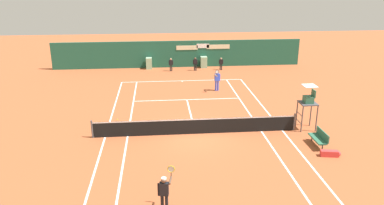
{
  "coord_description": "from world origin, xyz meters",
  "views": [
    {
      "loc": [
        -2.12,
        -20.33,
        9.0
      ],
      "look_at": [
        0.11,
        3.4,
        0.8
      ],
      "focal_mm": 35.05,
      "sensor_mm": 36.0,
      "label": 1
    }
  ],
  "objects_px": {
    "player_bench": "(319,137)",
    "equipment_bag": "(331,153)",
    "ball_kid_left_post": "(195,63)",
    "ball_kid_centre_post": "(171,64)",
    "player_on_baseline": "(217,79)",
    "player_near_side": "(164,191)",
    "ball_kid_right_post": "(221,63)",
    "umpire_chair": "(308,101)",
    "tennis_ball_mid_court": "(117,119)"
  },
  "relations": [
    {
      "from": "player_on_baseline",
      "to": "ball_kid_left_post",
      "type": "bearing_deg",
      "value": -93.34
    },
    {
      "from": "equipment_bag",
      "to": "player_on_baseline",
      "type": "bearing_deg",
      "value": 108.9
    },
    {
      "from": "ball_kid_left_post",
      "to": "equipment_bag",
      "type": "bearing_deg",
      "value": 109.16
    },
    {
      "from": "ball_kid_centre_post",
      "to": "umpire_chair",
      "type": "bearing_deg",
      "value": 117.86
    },
    {
      "from": "player_bench",
      "to": "equipment_bag",
      "type": "height_order",
      "value": "player_bench"
    },
    {
      "from": "player_on_baseline",
      "to": "ball_kid_centre_post",
      "type": "distance_m",
      "value": 7.65
    },
    {
      "from": "equipment_bag",
      "to": "ball_kid_left_post",
      "type": "bearing_deg",
      "value": 105.38
    },
    {
      "from": "ball_kid_left_post",
      "to": "player_near_side",
      "type": "bearing_deg",
      "value": 84.94
    },
    {
      "from": "ball_kid_centre_post",
      "to": "equipment_bag",
      "type": "bearing_deg",
      "value": 112.97
    },
    {
      "from": "tennis_ball_mid_court",
      "to": "player_on_baseline",
      "type": "bearing_deg",
      "value": 37.74
    },
    {
      "from": "player_on_baseline",
      "to": "ball_kid_right_post",
      "type": "xyz_separation_m",
      "value": [
        1.48,
        6.83,
        -0.29
      ]
    },
    {
      "from": "umpire_chair",
      "to": "player_near_side",
      "type": "xyz_separation_m",
      "value": [
        -8.81,
        -7.7,
        -0.85
      ]
    },
    {
      "from": "ball_kid_centre_post",
      "to": "player_bench",
      "type": "bearing_deg",
      "value": 114.09
    },
    {
      "from": "ball_kid_centre_post",
      "to": "player_on_baseline",
      "type": "bearing_deg",
      "value": 117.88
    },
    {
      "from": "player_on_baseline",
      "to": "umpire_chair",
      "type": "bearing_deg",
      "value": 104.48
    },
    {
      "from": "player_near_side",
      "to": "ball_kid_centre_post",
      "type": "bearing_deg",
      "value": 96.5
    },
    {
      "from": "umpire_chair",
      "to": "tennis_ball_mid_court",
      "type": "xyz_separation_m",
      "value": [
        -11.65,
        2.56,
        -1.76
      ]
    },
    {
      "from": "player_on_baseline",
      "to": "player_near_side",
      "type": "xyz_separation_m",
      "value": [
        -4.62,
        -16.02,
        -0.05
      ]
    },
    {
      "from": "ball_kid_left_post",
      "to": "ball_kid_centre_post",
      "type": "bearing_deg",
      "value": 3.78
    },
    {
      "from": "ball_kid_left_post",
      "to": "ball_kid_centre_post",
      "type": "xyz_separation_m",
      "value": [
        -2.37,
        0.0,
        -0.02
      ]
    },
    {
      "from": "umpire_chair",
      "to": "player_on_baseline",
      "type": "height_order",
      "value": "umpire_chair"
    },
    {
      "from": "player_bench",
      "to": "equipment_bag",
      "type": "xyz_separation_m",
      "value": [
        0.12,
        -1.29,
        -0.35
      ]
    },
    {
      "from": "ball_kid_centre_post",
      "to": "tennis_ball_mid_court",
      "type": "relative_size",
      "value": 18.8
    },
    {
      "from": "umpire_chair",
      "to": "ball_kid_left_post",
      "type": "xyz_separation_m",
      "value": [
        -5.26,
        15.16,
        -1.04
      ]
    },
    {
      "from": "player_bench",
      "to": "tennis_ball_mid_court",
      "type": "distance_m",
      "value": 12.49
    },
    {
      "from": "ball_kid_right_post",
      "to": "player_on_baseline",
      "type": "bearing_deg",
      "value": 85.12
    },
    {
      "from": "umpire_chair",
      "to": "player_bench",
      "type": "bearing_deg",
      "value": 175.41
    },
    {
      "from": "ball_kid_right_post",
      "to": "tennis_ball_mid_court",
      "type": "height_order",
      "value": "ball_kid_right_post"
    },
    {
      "from": "umpire_chair",
      "to": "tennis_ball_mid_court",
      "type": "height_order",
      "value": "umpire_chair"
    },
    {
      "from": "ball_kid_right_post",
      "to": "ball_kid_left_post",
      "type": "bearing_deg",
      "value": 7.35
    },
    {
      "from": "player_bench",
      "to": "tennis_ball_mid_court",
      "type": "xyz_separation_m",
      "value": [
        -11.46,
        4.96,
        -0.48
      ]
    },
    {
      "from": "umpire_chair",
      "to": "player_on_baseline",
      "type": "bearing_deg",
      "value": 26.72
    },
    {
      "from": "player_near_side",
      "to": "ball_kid_centre_post",
      "type": "height_order",
      "value": "player_near_side"
    },
    {
      "from": "equipment_bag",
      "to": "ball_kid_left_post",
      "type": "relative_size",
      "value": 0.8
    },
    {
      "from": "player_bench",
      "to": "player_on_baseline",
      "type": "relative_size",
      "value": 0.82
    },
    {
      "from": "ball_kid_right_post",
      "to": "ball_kid_centre_post",
      "type": "distance_m",
      "value": 4.92
    },
    {
      "from": "player_bench",
      "to": "player_on_baseline",
      "type": "xyz_separation_m",
      "value": [
        -4.0,
        10.73,
        0.49
      ]
    },
    {
      "from": "ball_kid_left_post",
      "to": "ball_kid_centre_post",
      "type": "relative_size",
      "value": 1.03
    },
    {
      "from": "equipment_bag",
      "to": "ball_kid_centre_post",
      "type": "height_order",
      "value": "ball_kid_centre_post"
    },
    {
      "from": "player_bench",
      "to": "equipment_bag",
      "type": "relative_size",
      "value": 1.47
    },
    {
      "from": "player_on_baseline",
      "to": "ball_kid_left_post",
      "type": "relative_size",
      "value": 1.43
    },
    {
      "from": "ball_kid_right_post",
      "to": "ball_kid_centre_post",
      "type": "bearing_deg",
      "value": 7.35
    },
    {
      "from": "player_on_baseline",
      "to": "player_bench",
      "type": "bearing_deg",
      "value": 98.21
    },
    {
      "from": "equipment_bag",
      "to": "player_bench",
      "type": "bearing_deg",
      "value": 95.18
    },
    {
      "from": "player_bench",
      "to": "ball_kid_centre_post",
      "type": "relative_size",
      "value": 1.2
    },
    {
      "from": "equipment_bag",
      "to": "ball_kid_centre_post",
      "type": "xyz_separation_m",
      "value": [
        -7.56,
        18.85,
        0.58
      ]
    },
    {
      "from": "umpire_chair",
      "to": "equipment_bag",
      "type": "distance_m",
      "value": 4.04
    },
    {
      "from": "player_near_side",
      "to": "tennis_ball_mid_court",
      "type": "xyz_separation_m",
      "value": [
        -2.83,
        10.25,
        -0.91
      ]
    },
    {
      "from": "equipment_bag",
      "to": "ball_kid_centre_post",
      "type": "bearing_deg",
      "value": 111.85
    },
    {
      "from": "tennis_ball_mid_court",
      "to": "umpire_chair",
      "type": "bearing_deg",
      "value": -12.38
    }
  ]
}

